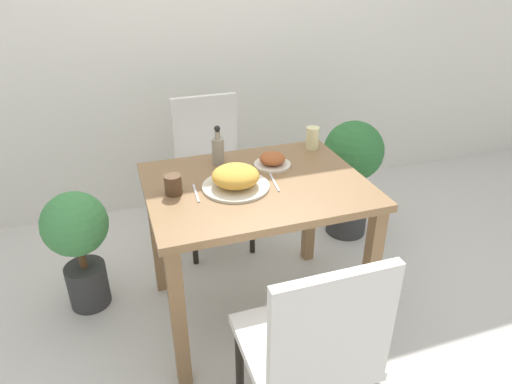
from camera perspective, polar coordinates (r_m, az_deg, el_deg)
name	(u,v)px	position (r m, az deg, el deg)	size (l,w,h in m)	color
ground_plane	(256,308)	(2.50, 0.00, -14.31)	(16.00, 16.00, 0.00)	beige
wall_back	(190,17)	(3.13, -8.19, 20.85)	(8.00, 0.05, 2.60)	silver
dining_table	(256,206)	(2.12, 0.00, -1.70)	(0.99, 0.76, 0.75)	olive
chair_near	(313,348)	(1.61, 7.10, -18.78)	(0.42, 0.42, 0.92)	silver
chair_far	(211,164)	(2.81, -5.66, 3.55)	(0.42, 0.42, 0.92)	silver
food_plate	(236,178)	(2.00, -2.56, 1.74)	(0.30, 0.30, 0.10)	beige
side_plate	(272,160)	(2.21, 2.06, 3.97)	(0.18, 0.18, 0.07)	beige
drink_cup	(173,185)	(1.98, -10.32, 0.90)	(0.07, 0.07, 0.09)	#4C331E
juice_glass	(312,138)	(2.42, 7.06, 6.71)	(0.07, 0.07, 0.12)	beige
sauce_bottle	(218,150)	(2.22, -4.77, 5.30)	(0.06, 0.06, 0.20)	gray
fork_utensil	(196,193)	(1.99, -7.51, -0.14)	(0.02, 0.16, 0.00)	silver
spoon_utensil	(274,181)	(2.07, 2.24, 1.38)	(0.03, 0.20, 0.00)	silver
potted_plant_left	(78,239)	(2.45, -21.36, -5.52)	(0.32, 0.32, 0.66)	#333333
potted_plant_right	(352,169)	(2.93, 11.87, 2.86)	(0.37, 0.37, 0.77)	#333333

